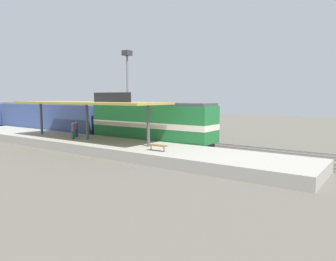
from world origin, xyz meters
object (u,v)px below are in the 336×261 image
(platform_bench, at_px, (157,145))
(light_mast, at_px, (127,74))
(freight_car, at_px, (142,123))
(person_waiting, at_px, (73,130))
(person_walking, at_px, (76,128))
(locomotive, at_px, (151,124))
(passenger_carriage_front, at_px, (49,118))

(platform_bench, distance_m, light_mast, 22.28)
(platform_bench, relative_size, freight_car, 0.14)
(person_waiting, relative_size, person_walking, 1.00)
(freight_car, relative_size, person_walking, 7.02)
(locomotive, xyz_separation_m, passenger_carriage_front, (0.00, 18.00, -0.10))
(platform_bench, bearing_deg, freight_car, 45.02)
(platform_bench, distance_m, person_waiting, 11.32)
(freight_car, xyz_separation_m, person_walking, (-8.80, 1.73, -0.12))
(platform_bench, bearing_deg, person_waiting, 86.91)
(passenger_carriage_front, bearing_deg, freight_car, -70.34)
(person_walking, bearing_deg, passenger_carriage_front, 69.35)
(passenger_carriage_front, bearing_deg, locomotive, -90.00)
(passenger_carriage_front, relative_size, person_walking, 11.70)
(platform_bench, xyz_separation_m, light_mast, (13.80, 16.00, 7.05))
(locomotive, relative_size, person_waiting, 8.44)
(freight_car, bearing_deg, platform_bench, -134.98)
(platform_bench, xyz_separation_m, locomotive, (6.00, 5.48, 1.07))
(person_walking, bearing_deg, person_waiting, -138.86)
(platform_bench, distance_m, person_walking, 12.48)
(locomotive, distance_m, light_mast, 14.40)
(freight_car, bearing_deg, person_walking, 168.89)
(passenger_carriage_front, relative_size, light_mast, 1.71)
(platform_bench, relative_size, passenger_carriage_front, 0.08)
(locomotive, relative_size, freight_car, 1.20)
(locomotive, distance_m, passenger_carriage_front, 18.00)
(light_mast, xyz_separation_m, person_walking, (-12.00, -3.67, -6.54))
(person_walking, bearing_deg, freight_car, -11.11)
(light_mast, bearing_deg, platform_bench, -130.78)
(locomotive, bearing_deg, platform_bench, -137.58)
(freight_car, distance_m, light_mast, 8.98)
(freight_car, height_order, person_walking, freight_car)
(locomotive, height_order, person_walking, locomotive)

